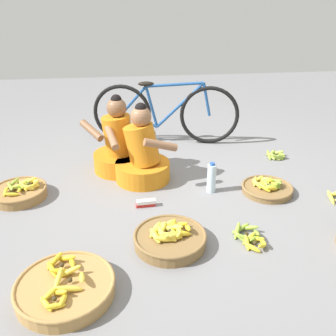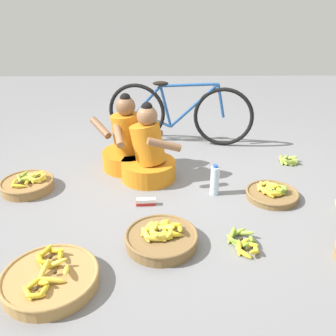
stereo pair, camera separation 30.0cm
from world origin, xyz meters
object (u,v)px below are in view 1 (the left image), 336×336
loose_bananas_front_left (250,237)px  packet_carton_stack (146,203)px  banana_basket_front_right (267,188)px  banana_basket_back_left (20,192)px  water_bottle (211,178)px  banana_basket_near_bicycle (170,238)px  vendor_woman_behind (119,147)px  banana_basket_mid_left (65,287)px  vendor_woman_front (142,157)px  loose_bananas_back_center (276,155)px  bicycle_leaning (165,113)px

loose_bananas_front_left → packet_carton_stack: loose_bananas_front_left is taller
banana_basket_front_right → loose_bananas_front_left: 0.78m
banana_basket_back_left → packet_carton_stack: 1.12m
water_bottle → packet_carton_stack: size_ratio=1.71×
banana_basket_front_right → banana_basket_near_bicycle: 1.17m
vendor_woman_behind → banana_basket_mid_left: size_ratio=1.29×
vendor_woman_front → packet_carton_stack: vendor_woman_front is taller
vendor_woman_behind → banana_basket_front_right: bearing=-25.8°
banana_basket_mid_left → vendor_woman_front: bearing=69.1°
vendor_woman_behind → banana_basket_front_right: size_ratio=1.69×
banana_basket_mid_left → loose_bananas_back_center: 2.69m
loose_bananas_back_center → vendor_woman_behind: bearing=-177.2°
banana_basket_front_right → packet_carton_stack: banana_basket_front_right is taller
banana_basket_back_left → loose_bananas_back_center: banana_basket_back_left is taller
vendor_woman_front → vendor_woman_behind: (-0.21, 0.25, 0.01)m
loose_bananas_back_center → vendor_woman_front: bearing=-167.2°
banana_basket_back_left → water_bottle: (1.69, -0.10, 0.08)m
vendor_woman_front → banana_basket_back_left: bearing=-169.0°
bicycle_leaning → loose_bananas_front_left: bearing=-79.0°
banana_basket_mid_left → loose_bananas_front_left: size_ratio=1.81×
bicycle_leaning → packet_carton_stack: size_ratio=9.96×
water_bottle → bicycle_leaning: bearing=102.2°
banana_basket_front_right → loose_bananas_back_center: bearing=62.8°
vendor_woman_behind → water_bottle: size_ratio=2.69×
banana_basket_front_right → loose_bananas_front_left: bearing=-119.5°
vendor_woman_front → bicycle_leaning: bearing=70.8°
banana_basket_back_left → packet_carton_stack: banana_basket_back_left is taller
packet_carton_stack → bicycle_leaning: bearing=77.0°
packet_carton_stack → loose_bananas_back_center: bearing=29.3°
banana_basket_back_left → loose_bananas_front_left: bearing=-25.1°
vendor_woman_behind → loose_bananas_back_center: (1.68, 0.08, -0.21)m
banana_basket_back_left → packet_carton_stack: size_ratio=2.83×
loose_bananas_front_left → bicycle_leaning: bearing=101.0°
vendor_woman_behind → banana_basket_back_left: bearing=-152.2°
banana_basket_mid_left → water_bottle: size_ratio=2.08×
vendor_woman_front → banana_basket_back_left: size_ratio=1.59×
banana_basket_near_bicycle → loose_bananas_front_left: bearing=-2.1°
packet_carton_stack → vendor_woman_front: bearing=89.5°
banana_basket_front_right → loose_bananas_back_center: banana_basket_front_right is taller
loose_bananas_back_center → packet_carton_stack: 1.69m
bicycle_leaning → banana_basket_mid_left: size_ratio=2.80×
banana_basket_near_bicycle → water_bottle: (0.47, 0.73, 0.07)m
vendor_woman_behind → banana_basket_back_left: vendor_woman_behind is taller
bicycle_leaning → loose_bananas_back_center: 1.34m
bicycle_leaning → packet_carton_stack: bearing=-103.0°
banana_basket_back_left → vendor_woman_behind: bearing=27.8°
banana_basket_mid_left → water_bottle: bearing=44.5°
banana_basket_back_left → banana_basket_near_bicycle: size_ratio=0.91×
packet_carton_stack → banana_basket_near_bicycle: bearing=-76.1°
banana_basket_front_right → packet_carton_stack: 1.11m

